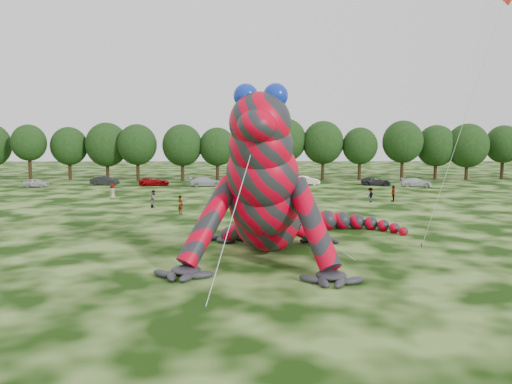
{
  "coord_description": "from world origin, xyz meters",
  "views": [
    {
      "loc": [
        1.04,
        -27.15,
        7.65
      ],
      "look_at": [
        1.52,
        4.8,
        4.0
      ],
      "focal_mm": 35.0,
      "sensor_mm": 36.0,
      "label": 1
    }
  ],
  "objects_px": {
    "tree_15": "(467,152)",
    "tree_9": "(249,155)",
    "spectator_1": "(154,199)",
    "spectator_0": "(181,205)",
    "tree_11": "(323,150)",
    "car_2": "(154,181)",
    "spectator_2": "(370,195)",
    "spectator_5": "(268,214)",
    "car_3": "(206,182)",
    "tree_16": "(503,152)",
    "tree_5": "(107,151)",
    "tree_8": "(217,154)",
    "car_1": "(105,181)",
    "car_7": "(416,182)",
    "tree_10": "(286,149)",
    "tree_7": "(182,153)",
    "tree_13": "(402,150)",
    "flying_kite": "(500,14)",
    "car_5": "(306,181)",
    "spectator_4": "(113,192)",
    "tree_4": "(69,153)",
    "tree_3": "(29,153)",
    "inflatable_gecko": "(270,171)",
    "car_0": "(36,183)",
    "tree_6": "(138,153)",
    "spectator_3": "(393,194)",
    "tree_14": "(436,152)"
  },
  "relations": [
    {
      "from": "tree_15",
      "to": "tree_9",
      "type": "bearing_deg",
      "value": -179.35
    },
    {
      "from": "spectator_1",
      "to": "spectator_0",
      "type": "distance_m",
      "value": 5.75
    },
    {
      "from": "tree_11",
      "to": "car_2",
      "type": "xyz_separation_m",
      "value": [
        -27.11,
        -9.7,
        -4.39
      ]
    },
    {
      "from": "spectator_2",
      "to": "spectator_5",
      "type": "relative_size",
      "value": 1.06
    },
    {
      "from": "car_3",
      "to": "tree_16",
      "type": "bearing_deg",
      "value": -83.38
    },
    {
      "from": "tree_11",
      "to": "car_3",
      "type": "relative_size",
      "value": 2.05
    },
    {
      "from": "tree_5",
      "to": "tree_8",
      "type": "distance_m",
      "value": 18.97
    },
    {
      "from": "tree_9",
      "to": "car_1",
      "type": "relative_size",
      "value": 2.06
    },
    {
      "from": "car_7",
      "to": "tree_10",
      "type": "bearing_deg",
      "value": 64.83
    },
    {
      "from": "tree_7",
      "to": "car_1",
      "type": "height_order",
      "value": "tree_7"
    },
    {
      "from": "tree_13",
      "to": "car_1",
      "type": "relative_size",
      "value": 2.4
    },
    {
      "from": "car_3",
      "to": "spectator_5",
      "type": "height_order",
      "value": "spectator_5"
    },
    {
      "from": "spectator_1",
      "to": "flying_kite",
      "type": "bearing_deg",
      "value": -121.57
    },
    {
      "from": "car_5",
      "to": "flying_kite",
      "type": "bearing_deg",
      "value": -177.48
    },
    {
      "from": "car_5",
      "to": "car_7",
      "type": "bearing_deg",
      "value": -105.05
    },
    {
      "from": "tree_5",
      "to": "spectator_4",
      "type": "bearing_deg",
      "value": -73.2
    },
    {
      "from": "flying_kite",
      "to": "tree_11",
      "type": "bearing_deg",
      "value": 92.21
    },
    {
      "from": "tree_4",
      "to": "spectator_2",
      "type": "height_order",
      "value": "tree_4"
    },
    {
      "from": "flying_kite",
      "to": "car_3",
      "type": "xyz_separation_m",
      "value": [
        -21.28,
        44.24,
        -14.03
      ]
    },
    {
      "from": "tree_3",
      "to": "spectator_5",
      "type": "relative_size",
      "value": 5.92
    },
    {
      "from": "car_5",
      "to": "tree_10",
      "type": "bearing_deg",
      "value": 9.48
    },
    {
      "from": "inflatable_gecko",
      "to": "car_0",
      "type": "relative_size",
      "value": 5.74
    },
    {
      "from": "tree_6",
      "to": "spectator_4",
      "type": "height_order",
      "value": "tree_6"
    },
    {
      "from": "tree_5",
      "to": "car_3",
      "type": "xyz_separation_m",
      "value": [
        17.75,
        -11.13,
        -4.19
      ]
    },
    {
      "from": "inflatable_gecko",
      "to": "spectator_5",
      "type": "distance_m",
      "value": 10.79
    },
    {
      "from": "tree_16",
      "to": "spectator_3",
      "type": "height_order",
      "value": "tree_16"
    },
    {
      "from": "tree_13",
      "to": "spectator_5",
      "type": "height_order",
      "value": "tree_13"
    },
    {
      "from": "tree_7",
      "to": "car_3",
      "type": "xyz_separation_m",
      "value": [
        4.71,
        -9.5,
        -4.03
      ]
    },
    {
      "from": "flying_kite",
      "to": "spectator_2",
      "type": "bearing_deg",
      "value": 92.06
    },
    {
      "from": "tree_4",
      "to": "car_1",
      "type": "bearing_deg",
      "value": -47.66
    },
    {
      "from": "tree_8",
      "to": "tree_9",
      "type": "height_order",
      "value": "tree_8"
    },
    {
      "from": "tree_14",
      "to": "car_2",
      "type": "height_order",
      "value": "tree_14"
    },
    {
      "from": "tree_14",
      "to": "car_5",
      "type": "xyz_separation_m",
      "value": [
        -23.63,
        -9.56,
        -4.0
      ]
    },
    {
      "from": "tree_15",
      "to": "spectator_3",
      "type": "distance_m",
      "value": 34.96
    },
    {
      "from": "tree_14",
      "to": "tree_16",
      "type": "height_order",
      "value": "tree_14"
    },
    {
      "from": "car_1",
      "to": "car_7",
      "type": "distance_m",
      "value": 47.11
    },
    {
      "from": "tree_5",
      "to": "tree_10",
      "type": "distance_m",
      "value": 30.52
    },
    {
      "from": "car_2",
      "to": "spectator_2",
      "type": "relative_size",
      "value": 2.76
    },
    {
      "from": "car_1",
      "to": "spectator_0",
      "type": "distance_m",
      "value": 32.43
    },
    {
      "from": "car_0",
      "to": "spectator_5",
      "type": "height_order",
      "value": "spectator_5"
    },
    {
      "from": "spectator_0",
      "to": "car_5",
      "type": "bearing_deg",
      "value": -68.96
    },
    {
      "from": "car_5",
      "to": "spectator_0",
      "type": "bearing_deg",
      "value": 146.49
    },
    {
      "from": "car_0",
      "to": "spectator_3",
      "type": "relative_size",
      "value": 1.99
    },
    {
      "from": "inflatable_gecko",
      "to": "tree_8",
      "type": "height_order",
      "value": "inflatable_gecko"
    },
    {
      "from": "car_0",
      "to": "car_1",
      "type": "xyz_separation_m",
      "value": [
        9.32,
        2.59,
        0.07
      ]
    },
    {
      "from": "tree_15",
      "to": "car_1",
      "type": "height_order",
      "value": "tree_15"
    },
    {
      "from": "spectator_2",
      "to": "spectator_4",
      "type": "bearing_deg",
      "value": -57.85
    },
    {
      "from": "tree_8",
      "to": "car_3",
      "type": "xyz_separation_m",
      "value": [
        -1.15,
        -9.68,
        -3.76
      ]
    },
    {
      "from": "tree_3",
      "to": "tree_10",
      "type": "xyz_separation_m",
      "value": [
        43.11,
        1.51,
        0.53
      ]
    },
    {
      "from": "car_5",
      "to": "car_3",
      "type": "bearing_deg",
      "value": 91.96
    }
  ]
}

